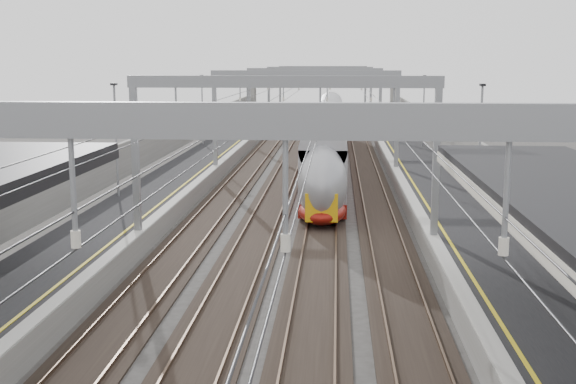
# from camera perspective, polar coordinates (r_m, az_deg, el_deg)

# --- Properties ---
(platform_left) EXTENTS (4.00, 120.00, 1.00)m
(platform_left) POSITION_cam_1_polar(r_m,az_deg,el_deg) (54.28, -6.98, 2.05)
(platform_left) COLOR black
(platform_left) RESTS_ON ground
(platform_right) EXTENTS (4.00, 120.00, 1.00)m
(platform_right) POSITION_cam_1_polar(r_m,az_deg,el_deg) (53.63, 10.06, 1.87)
(platform_right) COLOR black
(platform_right) RESTS_ON ground
(tracks) EXTENTS (11.40, 140.00, 0.20)m
(tracks) POSITION_cam_1_polar(r_m,az_deg,el_deg) (53.43, 1.49, 1.50)
(tracks) COLOR black
(tracks) RESTS_ON ground
(overhead_line) EXTENTS (13.00, 140.00, 6.60)m
(overhead_line) POSITION_cam_1_polar(r_m,az_deg,el_deg) (59.46, 1.79, 8.29)
(overhead_line) COLOR gray
(overhead_line) RESTS_ON platform_left
(overbridge) EXTENTS (22.00, 2.20, 6.90)m
(overbridge) POSITION_cam_1_polar(r_m,az_deg,el_deg) (107.83, 2.75, 8.70)
(overbridge) COLOR slate
(overbridge) RESTS_ON ground
(wall_left) EXTENTS (0.30, 120.00, 3.20)m
(wall_left) POSITION_cam_1_polar(r_m,az_deg,el_deg) (54.83, -10.30, 3.20)
(wall_left) COLOR slate
(wall_left) RESTS_ON ground
(wall_right) EXTENTS (0.30, 120.00, 3.20)m
(wall_right) POSITION_cam_1_polar(r_m,az_deg,el_deg) (53.93, 13.49, 2.97)
(wall_right) COLOR slate
(wall_right) RESTS_ON ground
(train) EXTENTS (2.51, 45.77, 3.98)m
(train) POSITION_cam_1_polar(r_m,az_deg,el_deg) (55.69, 3.15, 3.83)
(train) COLOR maroon
(train) RESTS_ON ground
(signal_green) EXTENTS (0.32, 0.32, 3.48)m
(signal_green) POSITION_cam_1_polar(r_m,az_deg,el_deg) (83.45, -1.21, 6.28)
(signal_green) COLOR black
(signal_green) RESTS_ON ground
(signal_red_near) EXTENTS (0.32, 0.32, 3.48)m
(signal_red_near) POSITION_cam_1_polar(r_m,az_deg,el_deg) (77.10, 4.65, 5.92)
(signal_red_near) COLOR black
(signal_red_near) RESTS_ON ground
(signal_red_far) EXTENTS (0.32, 0.32, 3.48)m
(signal_red_far) POSITION_cam_1_polar(r_m,az_deg,el_deg) (79.32, 6.23, 6.02)
(signal_red_far) COLOR black
(signal_red_far) RESTS_ON ground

